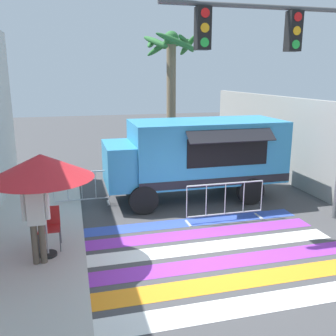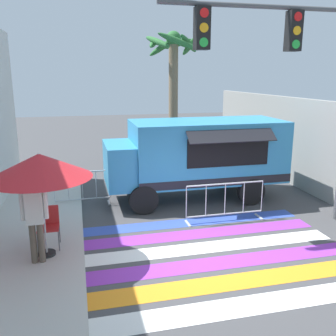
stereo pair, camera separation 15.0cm
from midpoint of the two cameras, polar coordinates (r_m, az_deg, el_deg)
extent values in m
plane|color=#424244|center=(8.61, 5.10, -12.51)|extent=(60.00, 60.00, 0.00)
cube|color=gray|center=(12.93, 21.49, 2.76)|extent=(0.20, 16.00, 3.07)
cube|color=white|center=(6.93, 11.30, -19.85)|extent=(6.40, 0.56, 0.01)
cube|color=orange|center=(7.51, 8.69, -16.84)|extent=(6.40, 0.56, 0.01)
cube|color=purple|center=(8.12, 6.53, -14.25)|extent=(6.40, 0.56, 0.01)
cube|color=white|center=(8.75, 4.71, -12.00)|extent=(6.40, 0.56, 0.01)
cube|color=purple|center=(9.41, 3.17, -10.06)|extent=(6.40, 0.56, 0.01)
cube|color=#334FB2|center=(10.07, 1.85, -8.36)|extent=(6.40, 0.56, 0.01)
cube|color=#338CBF|center=(11.77, 5.47, 2.72)|extent=(4.67, 2.10, 1.86)
cube|color=#338CBF|center=(11.26, -5.80, 0.63)|extent=(1.65, 1.93, 1.26)
cube|color=#1E232D|center=(11.11, -9.79, 1.97)|extent=(0.06, 1.68, 0.48)
cube|color=black|center=(10.87, 8.75, 2.44)|extent=(2.47, 0.03, 0.84)
cube|color=black|center=(10.60, 9.29, 4.86)|extent=(2.57, 0.43, 0.31)
cube|color=black|center=(10.99, 7.25, -2.17)|extent=(4.67, 0.01, 0.24)
cylinder|color=black|center=(10.60, -4.15, -4.85)|extent=(0.84, 0.22, 0.84)
cylinder|color=black|center=(12.42, -5.77, -2.06)|extent=(0.84, 0.22, 0.84)
cylinder|color=black|center=(11.62, 12.08, -3.44)|extent=(0.84, 0.22, 0.84)
cylinder|color=black|center=(13.29, 8.40, -1.06)|extent=(0.84, 0.22, 0.84)
cylinder|color=#515456|center=(9.45, 14.12, 22.73)|extent=(4.99, 0.11, 0.11)
cube|color=black|center=(9.72, 18.13, 19.17)|extent=(0.32, 0.28, 0.90)
cylinder|color=red|center=(9.64, 18.75, 20.98)|extent=(0.20, 0.02, 0.20)
cylinder|color=#F2A519|center=(9.60, 18.60, 19.21)|extent=(0.20, 0.02, 0.20)
cylinder|color=green|center=(9.58, 18.45, 17.43)|extent=(0.20, 0.02, 0.20)
cube|color=black|center=(8.76, 4.79, 20.43)|extent=(0.32, 0.28, 0.90)
cylinder|color=red|center=(8.67, 5.17, 22.49)|extent=(0.20, 0.02, 0.20)
cylinder|color=#F2A519|center=(8.63, 5.12, 20.52)|extent=(0.20, 0.02, 0.20)
cylinder|color=green|center=(8.60, 5.07, 18.53)|extent=(0.20, 0.02, 0.20)
cylinder|color=black|center=(8.50, -18.25, -12.38)|extent=(0.36, 0.36, 0.06)
cylinder|color=#B2B2B7|center=(8.10, -18.83, -5.58)|extent=(0.04, 0.04, 2.19)
cone|color=red|center=(7.86, -19.31, 0.25)|extent=(2.08, 2.08, 0.50)
cylinder|color=#4C4C51|center=(8.56, -19.55, -10.87)|extent=(0.02, 0.02, 0.45)
cylinder|color=#4C4C51|center=(8.53, -16.59, -10.74)|extent=(0.02, 0.02, 0.45)
cylinder|color=#4C4C51|center=(8.96, -19.33, -9.73)|extent=(0.02, 0.02, 0.45)
cylinder|color=#4C4C51|center=(8.92, -16.52, -9.59)|extent=(0.02, 0.02, 0.45)
cube|color=#B22626|center=(8.65, -18.12, -8.78)|extent=(0.46, 0.46, 0.03)
cube|color=#B22626|center=(8.76, -18.15, -6.88)|extent=(0.46, 0.03, 0.42)
cylinder|color=brown|center=(8.10, -20.13, -10.83)|extent=(0.13, 0.13, 0.84)
cylinder|color=brown|center=(8.09, -19.06, -10.79)|extent=(0.13, 0.13, 0.84)
cube|color=silver|center=(7.82, -20.05, -5.73)|extent=(0.34, 0.20, 0.68)
cylinder|color=silver|center=(7.83, -21.67, -5.57)|extent=(0.09, 0.09, 0.58)
cylinder|color=silver|center=(7.79, -18.45, -5.41)|extent=(0.09, 0.09, 0.58)
sphere|color=brown|center=(7.67, -20.35, -2.29)|extent=(0.24, 0.24, 0.24)
cylinder|color=#B7BABF|center=(10.02, 8.37, -2.35)|extent=(2.16, 0.04, 0.04)
cylinder|color=#B7BABF|center=(10.28, 8.20, -6.91)|extent=(2.16, 0.04, 0.04)
cylinder|color=#B7BABF|center=(9.79, 2.43, -5.21)|extent=(0.02, 0.02, 0.85)
cylinder|color=#B7BABF|center=(9.95, 5.41, -4.94)|extent=(0.02, 0.02, 0.85)
cylinder|color=#B7BABF|center=(10.14, 8.29, -4.66)|extent=(0.02, 0.02, 0.85)
cylinder|color=#B7BABF|center=(10.36, 11.05, -4.38)|extent=(0.02, 0.02, 0.85)
cylinder|color=#B7BABF|center=(10.59, 13.69, -4.11)|extent=(0.02, 0.02, 0.85)
cube|color=#B7BABF|center=(10.02, 2.67, -8.44)|extent=(0.06, 0.44, 0.03)
cube|color=#B7BABF|center=(10.77, 13.27, -7.18)|extent=(0.06, 0.44, 0.03)
cylinder|color=#B7BABF|center=(11.37, -13.52, -0.63)|extent=(1.63, 0.04, 0.04)
cylinder|color=#B7BABF|center=(11.61, -13.28, -4.69)|extent=(1.63, 0.04, 0.04)
cylinder|color=#B7BABF|center=(11.50, -17.47, -2.92)|extent=(0.02, 0.02, 0.85)
cylinder|color=#B7BABF|center=(11.48, -15.43, -2.80)|extent=(0.02, 0.02, 0.85)
cylinder|color=#B7BABF|center=(11.48, -13.40, -2.68)|extent=(0.02, 0.02, 0.85)
cylinder|color=#B7BABF|center=(11.49, -11.36, -2.55)|extent=(0.02, 0.02, 0.85)
cylinder|color=#B7BABF|center=(11.52, -9.33, -2.43)|extent=(0.02, 0.02, 0.85)
cube|color=#B7BABF|center=(11.68, -17.01, -5.74)|extent=(0.06, 0.44, 0.03)
cube|color=#B7BABF|center=(11.70, -9.46, -5.27)|extent=(0.06, 0.44, 0.03)
cylinder|color=#7A664C|center=(15.93, 0.21, 9.38)|extent=(0.39, 0.39, 5.11)
sphere|color=#2D6B33|center=(15.94, 0.22, 19.13)|extent=(0.60, 0.60, 0.60)
ellipsoid|color=#2D6B33|center=(16.25, 2.77, 18.17)|extent=(0.48, 1.47, 0.90)
ellipsoid|color=#2D6B33|center=(16.50, 0.83, 18.40)|extent=(1.17, 0.83, 0.55)
ellipsoid|color=#2D6B33|center=(16.54, -1.40, 18.02)|extent=(1.43, 0.74, 0.98)
ellipsoid|color=#2D6B33|center=(16.03, -2.80, 18.52)|extent=(0.80, 1.59, 0.65)
ellipsoid|color=#2D6B33|center=(15.43, -2.21, 18.66)|extent=(0.88, 1.56, 0.70)
ellipsoid|color=#2D6B33|center=(15.08, 1.02, 18.70)|extent=(1.72, 0.28, 0.81)
ellipsoid|color=#2D6B33|center=(15.59, 2.53, 18.43)|extent=(1.12, 1.13, 0.78)
camera|label=1|loc=(0.07, -90.42, -0.10)|focal=40.00mm
camera|label=2|loc=(0.07, 89.58, 0.10)|focal=40.00mm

